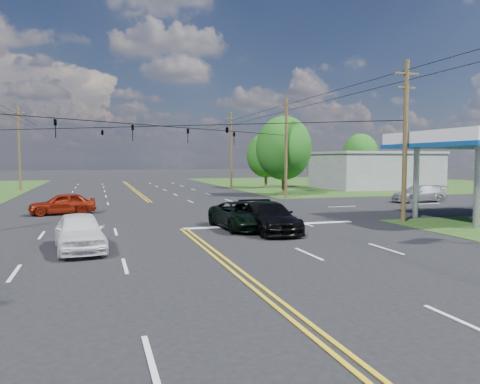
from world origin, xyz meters
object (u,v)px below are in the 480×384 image
object	(u,v)px
pickup_dkgreen	(242,215)
pickup_white	(80,232)
retail_ne	(375,171)
pole_left_far	(19,147)
pole_se	(405,139)
tree_right_a	(284,148)
pole_ne	(286,147)
tree_right_b	(266,155)
tree_far_r	(361,154)
pole_right_far	(231,149)
suv_black	(269,217)

from	to	relation	value
pickup_dkgreen	pickup_white	size ratio (longest dim) A/B	1.13
retail_ne	pole_left_far	size ratio (longest dim) A/B	1.40
pole_se	pole_left_far	distance (m)	45.22
tree_right_a	pole_ne	bearing A→B (deg)	-108.43
tree_right_b	pole_ne	bearing A→B (deg)	-103.13
pole_se	pickup_white	world-z (taller)	pole_se
retail_ne	pickup_white	size ratio (longest dim) A/B	3.06
retail_ne	pickup_dkgreen	world-z (taller)	retail_ne
pole_left_far	tree_far_r	bearing A→B (deg)	2.44
pickup_dkgreen	pickup_white	xyz separation A→B (m)	(-8.08, -3.81, 0.06)
pole_left_far	pickup_white	distance (m)	41.60
pole_left_far	tree_far_r	world-z (taller)	pole_left_far
pole_right_far	pole_ne	bearing A→B (deg)	-90.00
pole_right_far	pickup_dkgreen	bearing A→B (deg)	-105.20
pickup_dkgreen	pole_left_far	bearing A→B (deg)	109.62
pickup_dkgreen	suv_black	world-z (taller)	suv_black
pole_se	pickup_white	size ratio (longest dim) A/B	2.07
retail_ne	pickup_dkgreen	size ratio (longest dim) A/B	2.71
pickup_dkgreen	pole_ne	bearing A→B (deg)	56.79
tree_right_b	tree_far_r	distance (m)	18.50
pole_se	pole_ne	bearing A→B (deg)	90.00
tree_far_r	retail_ne	bearing A→B (deg)	-111.80
pole_right_far	tree_right_b	size ratio (longest dim) A/B	1.41
pole_ne	pickup_white	xyz separation A→B (m)	(-18.08, -21.61, -4.14)
retail_ne	pole_right_far	size ratio (longest dim) A/B	1.40
tree_right_b	tree_far_r	world-z (taller)	tree_far_r
pole_right_far	tree_far_r	xyz separation A→B (m)	(21.00, 2.00, -0.62)
pole_ne	suv_black	bearing A→B (deg)	-114.99
pole_ne	pickup_white	world-z (taller)	pole_ne
tree_right_b	tree_far_r	bearing A→B (deg)	18.92
pole_se	tree_right_b	bearing A→B (deg)	83.95
pole_se	suv_black	xyz separation A→B (m)	(-8.99, -1.28, -4.15)
pole_left_far	tree_right_a	bearing A→B (deg)	-30.65
retail_ne	pole_left_far	distance (m)	43.84
suv_black	pickup_dkgreen	bearing A→B (deg)	125.12
tree_right_a	suv_black	world-z (taller)	tree_right_a
pole_right_far	tree_right_b	world-z (taller)	pole_right_far
retail_ne	pole_ne	world-z (taller)	pole_ne
retail_ne	tree_far_r	world-z (taller)	tree_far_r
pickup_white	suv_black	bearing A→B (deg)	8.42
pole_ne	tree_right_b	size ratio (longest dim) A/B	1.34
pole_se	pole_right_far	bearing A→B (deg)	90.00
pole_right_far	tree_far_r	world-z (taller)	pole_right_far
pole_right_far	pickup_dkgreen	distance (m)	38.39
pole_se	pole_left_far	size ratio (longest dim) A/B	0.95
pickup_dkgreen	pole_se	bearing A→B (deg)	-5.02
retail_ne	pole_right_far	distance (m)	19.02
tree_far_r	suv_black	world-z (taller)	tree_far_r
tree_far_r	pickup_dkgreen	world-z (taller)	tree_far_r
tree_right_b	pickup_white	distance (m)	42.63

